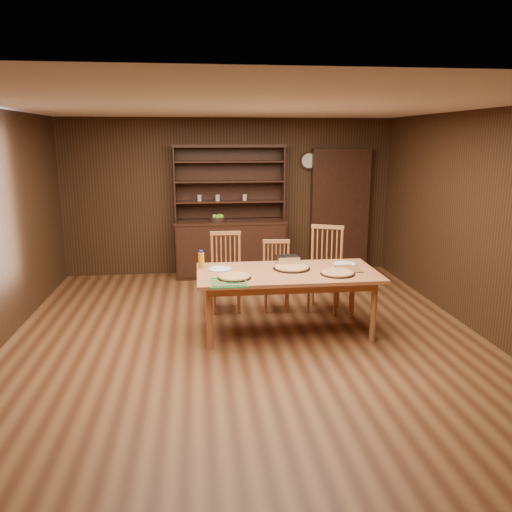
{
  "coord_description": "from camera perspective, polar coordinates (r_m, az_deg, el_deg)",
  "views": [
    {
      "loc": [
        -0.54,
        -5.42,
        2.27
      ],
      "look_at": [
        0.15,
        0.4,
        0.88
      ],
      "focal_mm": 35.0,
      "sensor_mm": 36.0,
      "label": 1
    }
  ],
  "objects": [
    {
      "name": "pot_holder_b",
      "position": [
        6.08,
        10.22,
        -1.29
      ],
      "size": [
        0.22,
        0.22,
        0.02
      ],
      "primitive_type": "cube",
      "rotation": [
        0.0,
        0.0,
        0.04
      ],
      "color": "red",
      "rests_on": "dining_table"
    },
    {
      "name": "pizza_left",
      "position": [
        5.56,
        -2.51,
        -2.39
      ],
      "size": [
        0.38,
        0.38,
        0.04
      ],
      "color": "black",
      "rests_on": "dining_table"
    },
    {
      "name": "plate_left",
      "position": [
        5.93,
        -4.12,
        -1.48
      ],
      "size": [
        0.29,
        0.29,
        0.02
      ],
      "color": "white",
      "rests_on": "dining_table"
    },
    {
      "name": "room_shell",
      "position": [
        5.49,
        -1.1,
        6.08
      ],
      "size": [
        6.0,
        6.0,
        6.0
      ],
      "color": "silver",
      "rests_on": "floor"
    },
    {
      "name": "doorway",
      "position": [
        8.76,
        9.52,
        5.13
      ],
      "size": [
        1.0,
        0.18,
        2.1
      ],
      "primitive_type": "cube",
      "color": "black",
      "rests_on": "floor"
    },
    {
      "name": "foil_dish",
      "position": [
        6.17,
        3.62,
        -0.47
      ],
      "size": [
        0.28,
        0.21,
        0.11
      ],
      "primitive_type": "cube",
      "rotation": [
        0.0,
        0.0,
        0.06
      ],
      "color": "silver",
      "rests_on": "dining_table"
    },
    {
      "name": "chair_right",
      "position": [
        6.8,
        7.92,
        -1.02
      ],
      "size": [
        0.6,
        0.59,
        1.13
      ],
      "rotation": [
        0.0,
        0.0,
        -0.4
      ],
      "color": "#C67644",
      "rests_on": "floor"
    },
    {
      "name": "dining_table",
      "position": [
        5.87,
        3.58,
        -2.43
      ],
      "size": [
        2.11,
        1.05,
        0.75
      ],
      "color": "#AB6B3B",
      "rests_on": "floor"
    },
    {
      "name": "pizza_right",
      "position": [
        5.79,
        9.31,
        -1.92
      ],
      "size": [
        0.39,
        0.39,
        0.04
      ],
      "color": "black",
      "rests_on": "dining_table"
    },
    {
      "name": "china_hutch",
      "position": [
        8.36,
        -2.93,
        1.75
      ],
      "size": [
        1.84,
        0.52,
        2.17
      ],
      "color": "black",
      "rests_on": "floor"
    },
    {
      "name": "wall_clock",
      "position": [
        8.6,
        6.04,
        10.78
      ],
      "size": [
        0.3,
        0.05,
        0.3
      ],
      "color": "black",
      "rests_on": "room_shell"
    },
    {
      "name": "cooling_rack",
      "position": [
        5.38,
        -3.18,
        -3.01
      ],
      "size": [
        0.47,
        0.47,
        0.02
      ],
      "primitive_type": null,
      "rotation": [
        0.0,
        0.0,
        -0.26
      ],
      "color": "#0DAD4B",
      "rests_on": "dining_table"
    },
    {
      "name": "pot_holder_a",
      "position": [
        5.96,
        10.97,
        -1.63
      ],
      "size": [
        0.21,
        0.21,
        0.02
      ],
      "primitive_type": "cube",
      "rotation": [
        0.0,
        0.0,
        0.03
      ],
      "color": "red",
      "rests_on": "dining_table"
    },
    {
      "name": "floor",
      "position": [
        5.9,
        -1.03,
        -9.3
      ],
      "size": [
        6.0,
        6.0,
        0.0
      ],
      "primitive_type": "plane",
      "color": "brown",
      "rests_on": "ground"
    },
    {
      "name": "chair_center",
      "position": [
        6.75,
        2.33,
        -1.95
      ],
      "size": [
        0.42,
        0.41,
        0.94
      ],
      "rotation": [
        0.0,
        0.0,
        -0.11
      ],
      "color": "#C67644",
      "rests_on": "floor"
    },
    {
      "name": "plate_right",
      "position": [
        6.24,
        10.08,
        -0.9
      ],
      "size": [
        0.29,
        0.29,
        0.02
      ],
      "color": "white",
      "rests_on": "dining_table"
    },
    {
      "name": "chair_left",
      "position": [
        6.72,
        -3.44,
        -1.47
      ],
      "size": [
        0.45,
        0.43,
        1.05
      ],
      "rotation": [
        0.0,
        0.0,
        -0.05
      ],
      "color": "#C67644",
      "rests_on": "floor"
    },
    {
      "name": "pizza_center",
      "position": [
        5.96,
        4.1,
        -1.32
      ],
      "size": [
        0.45,
        0.45,
        0.04
      ],
      "color": "black",
      "rests_on": "dining_table"
    },
    {
      "name": "juice_bottle",
      "position": [
        6.0,
        -6.27,
        -0.45
      ],
      "size": [
        0.07,
        0.07,
        0.22
      ],
      "color": "orange",
      "rests_on": "dining_table"
    },
    {
      "name": "fruit_bowl",
      "position": [
        8.22,
        -4.39,
        4.28
      ],
      "size": [
        0.27,
        0.27,
        0.12
      ],
      "color": "black",
      "rests_on": "china_hutch"
    }
  ]
}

